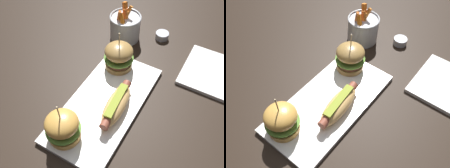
# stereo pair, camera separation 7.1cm
# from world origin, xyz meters

# --- Properties ---
(ground_plane) EXTENTS (3.00, 3.00, 0.00)m
(ground_plane) POSITION_xyz_m (0.00, 0.00, 0.00)
(ground_plane) COLOR black
(platter_main) EXTENTS (0.39, 0.19, 0.01)m
(platter_main) POSITION_xyz_m (0.00, 0.00, 0.01)
(platter_main) COLOR white
(platter_main) RESTS_ON ground
(hot_dog) EXTENTS (0.17, 0.07, 0.05)m
(hot_dog) POSITION_xyz_m (-0.01, -0.04, 0.04)
(hot_dog) COLOR #E1AC62
(hot_dog) RESTS_ON platter_main
(slider_left) EXTENTS (0.09, 0.09, 0.13)m
(slider_left) POSITION_xyz_m (-0.14, 0.04, 0.06)
(slider_left) COLOR gold
(slider_left) RESTS_ON platter_main
(slider_right) EXTENTS (0.09, 0.09, 0.13)m
(slider_right) POSITION_xyz_m (0.15, 0.04, 0.06)
(slider_right) COLOR #A07940
(slider_right) RESTS_ON platter_main
(fries_bucket) EXTENTS (0.11, 0.11, 0.14)m
(fries_bucket) POSITION_xyz_m (0.30, 0.09, 0.05)
(fries_bucket) COLOR #B7BABF
(fries_bucket) RESTS_ON ground
(sauce_ramekin) EXTENTS (0.05, 0.05, 0.02)m
(sauce_ramekin) POSITION_xyz_m (0.36, -0.03, 0.01)
(sauce_ramekin) COLOR #A8AAB2
(sauce_ramekin) RESTS_ON ground
(side_plate) EXTENTS (0.20, 0.20, 0.01)m
(side_plate) POSITION_xyz_m (0.27, -0.24, 0.01)
(side_plate) COLOR white
(side_plate) RESTS_ON ground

